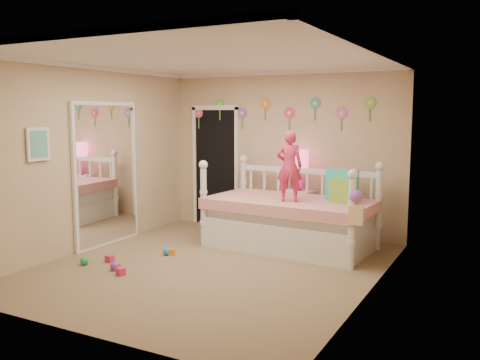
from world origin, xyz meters
The scene contains 18 objects.
floor centered at (0.00, 0.00, 0.00)m, with size 4.00×4.50×0.01m, color #7F684C.
ceiling centered at (0.00, 0.00, 2.60)m, with size 4.00×4.50×0.01m, color white.
back_wall centered at (0.00, 2.25, 1.30)m, with size 4.00×0.01×2.60m, color tan.
left_wall centered at (-2.00, 0.00, 1.30)m, with size 0.01×4.50×2.60m, color tan.
right_wall centered at (2.00, 0.00, 1.30)m, with size 0.01×4.50×2.60m, color tan.
crown_molding centered at (0.00, 0.00, 2.57)m, with size 4.00×4.50×0.06m, color white, non-canonical shape.
daybed centered at (0.51, 1.36, 0.64)m, with size 2.37×1.28×1.29m, color white, non-canonical shape.
pillow_turquoise centered at (1.22, 1.50, 0.94)m, with size 0.45×0.16×0.45m, color #29D1B4.
pillow_lime centered at (1.28, 1.35, 0.88)m, with size 0.35×0.13×0.33m, color #83B938.
child centered at (0.58, 1.14, 1.21)m, with size 0.36×0.24×0.98m, color #DC3258.
nightstand centered at (0.37, 2.07, 0.37)m, with size 0.44×0.34×0.74m, color white.
table_lamp centered at (0.37, 2.07, 1.15)m, with size 0.29×0.29×0.63m.
closet_doorway centered at (-1.25, 2.23, 1.03)m, with size 0.90×0.04×2.07m, color black.
flower_decals centered at (-0.09, 2.24, 1.94)m, with size 3.40×0.02×0.50m, color #B2668C, non-canonical shape.
mirror_closet centered at (-1.96, 0.30, 1.05)m, with size 0.07×1.30×2.10m, color white.
wall_picture centered at (-1.97, -0.90, 1.55)m, with size 0.05×0.34×0.42m, color white.
hanging_bag centered at (1.64, 0.69, 0.78)m, with size 0.20×0.16×0.36m, color beige, non-canonical shape.
toy_scatter centered at (-1.10, -0.41, 0.06)m, with size 0.80×1.30×0.11m, color #996666, non-canonical shape.
Camera 1 is at (3.29, -5.45, 1.93)m, focal length 38.75 mm.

